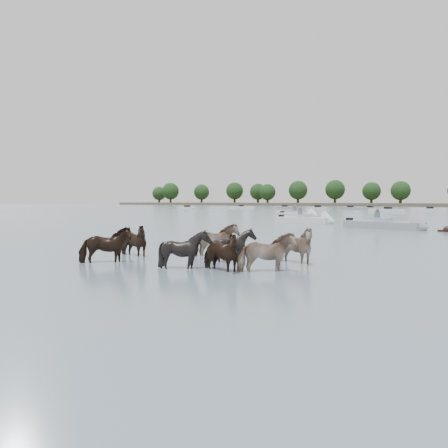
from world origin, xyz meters
The scene contains 8 objects.
ground centered at (0.00, 0.00, 0.00)m, with size 400.00×400.00×0.00m, color slate.
shoreline centered at (-70.00, 150.00, 0.50)m, with size 160.00×30.00×1.00m, color #4C4233.
pony_herd centered at (0.31, -0.08, 0.42)m, with size 6.77×4.69×1.28m.
swimming_pony centered at (4.24, 18.42, 0.10)m, with size 0.72×0.44×0.44m.
motorboat_a centered at (-6.06, 23.16, 0.23)m, with size 5.13×2.01×1.92m.
motorboat_b centered at (1.17, 19.20, 0.23)m, with size 5.67×2.73×1.92m.
motorboat_f centered at (-11.85, 34.36, 0.23)m, with size 5.15×2.63×1.92m.
treeline centered at (-66.37, 152.34, 6.02)m, with size 146.41×21.23×12.15m.
Camera 1 is at (8.02, -10.37, 1.82)m, focal length 35.66 mm.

